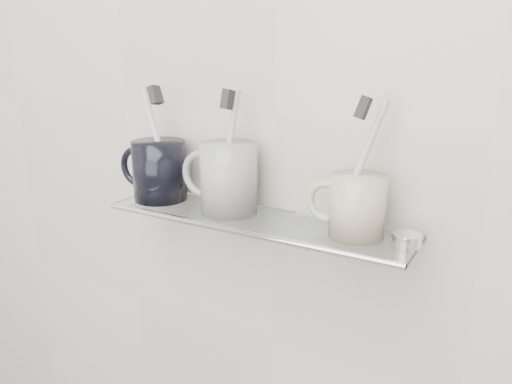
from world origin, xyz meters
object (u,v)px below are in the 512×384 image
Objects in this scene: shelf_glass at (255,220)px; mug_right at (357,206)px; mug_center at (229,178)px; mug_left at (160,170)px.

shelf_glass is 5.65× the size of mug_right.
mug_center is 1.28× the size of mug_right.
mug_center reaches higher than shelf_glass.
shelf_glass is 0.08m from mug_center.
mug_right is (0.21, 0.00, -0.01)m from mug_center.
shelf_glass is 4.42× the size of mug_center.
mug_left is 1.17× the size of mug_right.
mug_right is (0.36, 0.00, -0.01)m from mug_left.
mug_left is 0.36m from mug_right.
shelf_glass is 0.20m from mug_left.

